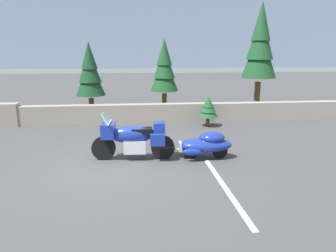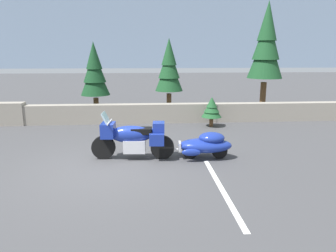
% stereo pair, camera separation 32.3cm
% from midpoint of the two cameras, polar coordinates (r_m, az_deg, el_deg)
% --- Properties ---
extents(ground_plane, '(80.00, 80.00, 0.00)m').
position_cam_midpoint_polar(ground_plane, '(8.36, -11.58, -7.51)').
color(ground_plane, '#424244').
extents(stone_guard_wall, '(24.00, 0.55, 0.94)m').
position_cam_midpoint_polar(stone_guard_wall, '(13.45, -12.24, 2.17)').
color(stone_guard_wall, gray).
rests_on(stone_guard_wall, ground).
extents(distant_ridgeline, '(240.00, 80.00, 16.00)m').
position_cam_midpoint_polar(distant_ridgeline, '(103.27, -6.97, 15.83)').
color(distant_ridgeline, '#7F93AD').
rests_on(distant_ridgeline, ground).
extents(touring_motorcycle, '(2.31, 0.82, 1.33)m').
position_cam_midpoint_polar(touring_motorcycle, '(8.77, -7.44, -2.12)').
color(touring_motorcycle, black).
rests_on(touring_motorcycle, ground).
extents(car_shaped_trailer, '(2.22, 0.82, 0.76)m').
position_cam_midpoint_polar(car_shaped_trailer, '(8.89, 5.84, -3.27)').
color(car_shaped_trailer, black).
rests_on(car_shaped_trailer, ground).
extents(pine_tree_tall, '(1.65, 1.65, 5.29)m').
position_cam_midpoint_polar(pine_tree_tall, '(16.07, 15.85, 14.06)').
color(pine_tree_tall, brown).
rests_on(pine_tree_tall, ground).
extents(pine_tree_secondary, '(1.26, 1.26, 3.40)m').
position_cam_midpoint_polar(pine_tree_secondary, '(14.12, -14.68, 9.51)').
color(pine_tree_secondary, brown).
rests_on(pine_tree_secondary, ground).
extents(pine_tree_far_right, '(1.30, 1.30, 3.59)m').
position_cam_midpoint_polar(pine_tree_far_right, '(14.86, -1.31, 10.54)').
color(pine_tree_far_right, brown).
rests_on(pine_tree_far_right, ground).
extents(pine_sapling_near, '(0.81, 0.81, 1.21)m').
position_cam_midpoint_polar(pine_sapling_near, '(12.75, 6.59, 3.29)').
color(pine_sapling_near, brown).
rests_on(pine_sapling_near, ground).
extents(parking_stripe_marker, '(0.12, 3.60, 0.01)m').
position_cam_midpoint_polar(parking_stripe_marker, '(7.17, 9.02, -10.96)').
color(parking_stripe_marker, silver).
rests_on(parking_stripe_marker, ground).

